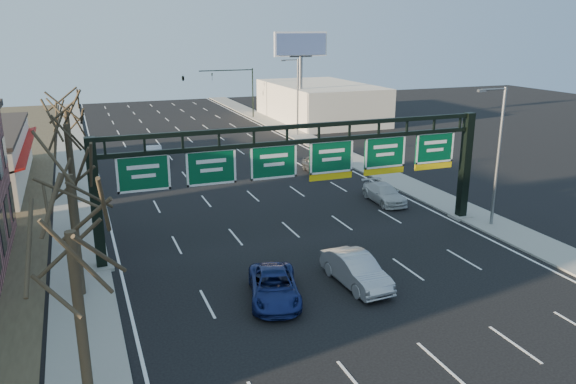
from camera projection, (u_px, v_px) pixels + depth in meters
name	position (u px, v px, depth m)	size (l,w,h in m)	color
ground	(365.00, 296.00, 27.17)	(160.00, 160.00, 0.00)	black
sidewalk_left	(76.00, 206.00, 40.64)	(3.00, 120.00, 0.12)	gray
sidewalk_right	(384.00, 174.00, 49.47)	(3.00, 120.00, 0.12)	gray
lane_markings	(245.00, 189.00, 45.07)	(21.60, 120.00, 0.01)	white
sign_gantry	(305.00, 166.00, 33.08)	(24.60, 1.20, 7.20)	black
building_right_distant	(320.00, 102.00, 78.11)	(12.00, 20.00, 5.00)	beige
tree_near	(66.00, 200.00, 17.06)	(3.60, 3.60, 8.86)	black
tree_gantry	(66.00, 152.00, 25.22)	(3.60, 3.60, 8.48)	black
tree_mid	(64.00, 107.00, 33.97)	(3.60, 3.60, 9.24)	black
tree_far	(64.00, 96.00, 43.02)	(3.60, 3.60, 8.86)	black
streetlight_near	(497.00, 150.00, 35.40)	(2.15, 0.22, 9.00)	slate
streetlight_far	(297.00, 93.00, 65.84)	(2.15, 0.22, 9.00)	slate
billboard_right	(301.00, 56.00, 70.04)	(7.00, 0.50, 12.00)	slate
traffic_signal_mast	(210.00, 81.00, 76.81)	(10.16, 0.54, 7.00)	black
car_blue_suv	(274.00, 287.00, 26.66)	(2.26, 4.89, 1.36)	navy
car_silver_sedan	(356.00, 270.00, 28.20)	(1.67, 4.79, 1.58)	#A6A7AB
car_white_wagon	(384.00, 193.00, 41.63)	(1.87, 4.60, 1.33)	silver
car_grey_far	(315.00, 165.00, 50.15)	(1.61, 4.01, 1.37)	#404245
car_silver_distant	(154.00, 154.00, 54.36)	(1.51, 4.33, 1.43)	#B0B0B5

